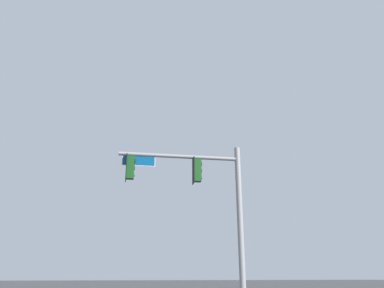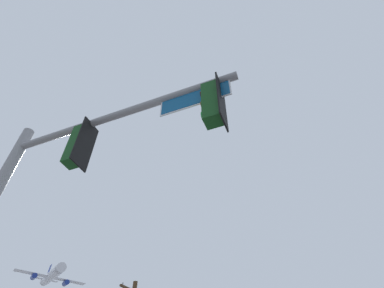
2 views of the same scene
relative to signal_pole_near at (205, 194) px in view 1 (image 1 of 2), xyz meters
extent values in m
cylinder|color=gray|center=(-1.65, 0.32, -1.31)|extent=(0.28, 0.28, 7.45)
cylinder|color=gray|center=(1.21, -0.23, 1.82)|extent=(5.75, 1.28, 0.18)
cube|color=black|center=(0.54, -0.10, 1.15)|extent=(0.13, 0.52, 1.30)
cube|color=#144719|center=(0.35, -0.07, 1.15)|extent=(0.41, 0.38, 1.10)
cylinder|color=#144719|center=(0.35, -0.07, 1.76)|extent=(0.04, 0.04, 0.12)
cylinder|color=#340503|center=(0.15, -0.03, 1.48)|extent=(0.07, 0.22, 0.22)
cylinder|color=#392D05|center=(0.15, -0.03, 1.15)|extent=(0.07, 0.22, 0.22)
cylinder|color=green|center=(0.15, -0.03, 0.82)|extent=(0.07, 0.22, 0.22)
cube|color=black|center=(3.68, -0.71, 1.15)|extent=(0.13, 0.52, 1.30)
cube|color=#144719|center=(3.50, -0.68, 1.15)|extent=(0.41, 0.38, 1.10)
cylinder|color=#144719|center=(3.50, -0.68, 1.76)|extent=(0.04, 0.04, 0.12)
cylinder|color=#340503|center=(3.30, -0.64, 1.48)|extent=(0.07, 0.22, 0.22)
cylinder|color=#392D05|center=(3.30, -0.64, 1.15)|extent=(0.07, 0.22, 0.22)
cylinder|color=green|center=(3.30, -0.64, 0.82)|extent=(0.07, 0.22, 0.22)
cube|color=#0A4C7F|center=(3.13, -0.61, 1.50)|extent=(1.49, 0.33, 0.43)
cube|color=white|center=(3.13, -0.61, 1.50)|extent=(1.55, 0.32, 0.49)
camera|label=1|loc=(6.65, 16.23, -3.74)|focal=35.00mm
camera|label=2|loc=(3.79, -4.34, -3.56)|focal=28.00mm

